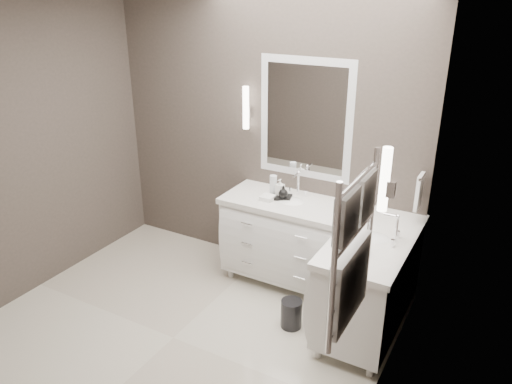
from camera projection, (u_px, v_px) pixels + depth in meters
The scene contains 19 objects.
floor at pixel (173, 338), 4.07m from camera, with size 3.20×3.00×0.01m, color beige.
wall_back at pixel (262, 133), 4.77m from camera, with size 3.20×0.01×2.70m, color #433B36.
wall_left at pixel (14, 151), 4.27m from camera, with size 0.01×3.00×2.70m, color #433B36.
wall_right at pixel (384, 235), 2.83m from camera, with size 0.01×3.00×2.70m, color #433B36.
vanity_back at pixel (289, 236), 4.67m from camera, with size 1.24×0.59×0.97m.
vanity_right at pixel (370, 278), 4.02m from camera, with size 0.59×1.24×0.97m.
mirror_back at pixel (305, 119), 4.47m from camera, with size 0.90×0.02×1.10m.
mirror_right at pixel (417, 161), 3.41m from camera, with size 0.02×0.90×1.10m.
sconce_back at pixel (246, 109), 4.67m from camera, with size 0.06×0.06×0.40m.
sconce_right at pixel (385, 181), 2.95m from camera, with size 0.06×0.06×0.40m.
towel_bar_corner at pixel (419, 191), 4.05m from camera, with size 0.03×0.22×0.30m.
towel_ladder at pixel (352, 258), 2.52m from camera, with size 0.06×0.58×0.90m.
waste_bin at pixel (291, 314), 4.17m from camera, with size 0.18×0.18×0.25m, color black.
amenity_tray_back at pixel (282, 197), 4.57m from camera, with size 0.18×0.13×0.03m, color black.
amenity_tray_right at pixel (359, 253), 3.63m from camera, with size 0.11×0.14×0.02m, color black.
water_bottle at pixel (273, 185), 4.62m from camera, with size 0.07×0.07×0.19m, color silver.
soap_bottle_a at pixel (280, 187), 4.57m from camera, with size 0.07×0.07×0.15m, color white.
soap_bottle_b at pixel (283, 192), 4.51m from camera, with size 0.09×0.09×0.11m, color black.
soap_bottle_c at pixel (360, 243), 3.60m from camera, with size 0.06×0.06×0.15m, color white.
Camera 1 is at (2.20, -2.55, 2.67)m, focal length 35.00 mm.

